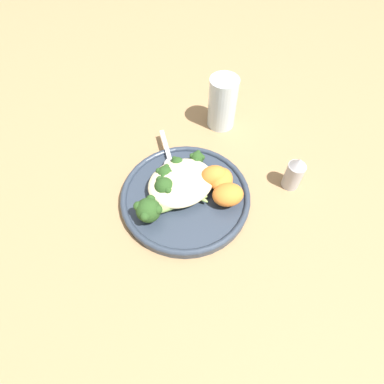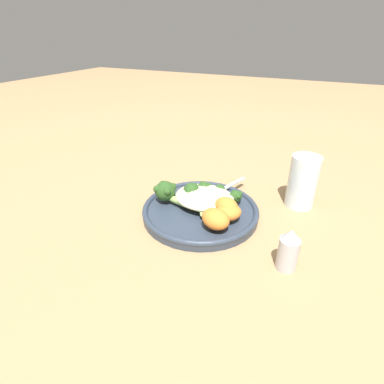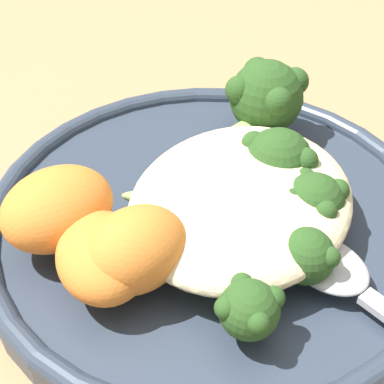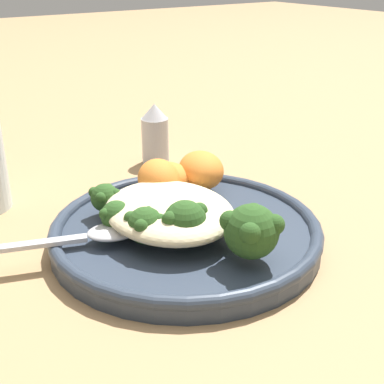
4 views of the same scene
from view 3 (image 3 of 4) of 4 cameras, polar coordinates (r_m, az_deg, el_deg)
ground_plane at (r=0.33m, az=2.67°, el=-7.24°), size 4.00×4.00×0.00m
plate at (r=0.34m, az=1.80°, el=-2.79°), size 0.24×0.24×0.02m
quinoa_mound at (r=0.32m, az=5.17°, el=-1.09°), size 0.13×0.11×0.03m
broccoli_stalk_0 at (r=0.29m, az=2.87°, el=-7.56°), size 0.07×0.10×0.03m
broccoli_stalk_1 at (r=0.30m, az=6.26°, el=-4.60°), size 0.03×0.11×0.03m
broccoli_stalk_2 at (r=0.32m, az=8.10°, el=-0.97°), size 0.06×0.11×0.03m
broccoli_stalk_3 at (r=0.34m, az=5.91°, el=2.04°), size 0.08×0.08×0.04m
broccoli_stalk_4 at (r=0.37m, az=5.64°, el=7.41°), size 0.12×0.04×0.04m
sweet_potato_chunk_0 at (r=0.31m, az=-11.89°, el=-1.45°), size 0.07×0.06×0.04m
sweet_potato_chunk_1 at (r=0.29m, az=-5.01°, el=-5.12°), size 0.06×0.06×0.04m
sweet_potato_chunk_2 at (r=0.29m, az=-7.90°, el=-5.74°), size 0.07×0.07×0.03m
spoon at (r=0.30m, az=13.57°, el=-7.53°), size 0.06×0.13×0.01m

